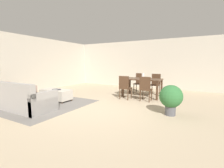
# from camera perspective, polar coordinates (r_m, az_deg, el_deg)

# --- Properties ---
(ground_plane) EXTENTS (10.80, 10.80, 0.00)m
(ground_plane) POSITION_cam_1_polar(r_m,az_deg,el_deg) (4.92, -5.57, -8.97)
(ground_plane) COLOR tan
(wall_back) EXTENTS (9.00, 0.12, 2.70)m
(wall_back) POSITION_cam_1_polar(r_m,az_deg,el_deg) (9.28, 12.17, 7.12)
(wall_back) COLOR #BCB2A0
(wall_back) RESTS_ON ground_plane
(wall_left) EXTENTS (0.12, 11.00, 2.70)m
(wall_left) POSITION_cam_1_polar(r_m,az_deg,el_deg) (8.41, -29.94, 6.25)
(wall_left) COLOR #BCB2A0
(wall_left) RESTS_ON ground_plane
(area_rug) EXTENTS (3.00, 2.80, 0.01)m
(area_rug) POSITION_cam_1_polar(r_m,az_deg,el_deg) (5.98, -24.57, -6.61)
(area_rug) COLOR slate
(area_rug) RESTS_ON ground_plane
(couch) EXTENTS (2.26, 0.88, 0.86)m
(couch) POSITION_cam_1_polar(r_m,az_deg,el_deg) (5.60, -30.65, -4.85)
(couch) COLOR gray
(couch) RESTS_ON ground_plane
(ottoman_table) EXTENTS (1.20, 0.56, 0.42)m
(ottoman_table) POSITION_cam_1_polar(r_m,az_deg,el_deg) (6.27, -19.81, -3.53)
(ottoman_table) COLOR #B7AD9E
(ottoman_table) RESTS_ON ground_plane
(dining_table) EXTENTS (1.57, 0.94, 0.76)m
(dining_table) POSITION_cam_1_polar(r_m,az_deg,el_deg) (6.68, 10.99, 1.15)
(dining_table) COLOR #422B1C
(dining_table) RESTS_ON ground_plane
(dining_chair_near_left) EXTENTS (0.41, 0.41, 0.92)m
(dining_chair_near_left) POSITION_cam_1_polar(r_m,az_deg,el_deg) (6.05, 4.71, -0.80)
(dining_chair_near_left) COLOR #422B1C
(dining_chair_near_left) RESTS_ON ground_plane
(dining_chair_near_right) EXTENTS (0.41, 0.41, 0.92)m
(dining_chair_near_right) POSITION_cam_1_polar(r_m,az_deg,el_deg) (5.83, 12.18, -1.26)
(dining_chair_near_right) COLOR #422B1C
(dining_chair_near_right) RESTS_ON ground_plane
(dining_chair_far_left) EXTENTS (0.40, 0.40, 0.92)m
(dining_chair_far_left) POSITION_cam_1_polar(r_m,az_deg,el_deg) (7.60, 9.93, 0.84)
(dining_chair_far_left) COLOR #422B1C
(dining_chair_far_left) RESTS_ON ground_plane
(dining_chair_far_right) EXTENTS (0.41, 0.41, 0.92)m
(dining_chair_far_right) POSITION_cam_1_polar(r_m,az_deg,el_deg) (7.36, 15.62, 0.45)
(dining_chair_far_right) COLOR #422B1C
(dining_chair_far_right) RESTS_ON ground_plane
(vase_centerpiece) EXTENTS (0.11, 0.11, 0.23)m
(vase_centerpiece) POSITION_cam_1_polar(r_m,az_deg,el_deg) (6.65, 11.29, 2.94)
(vase_centerpiece) COLOR silver
(vase_centerpiece) RESTS_ON dining_table
(book_on_ottoman) EXTENTS (0.28, 0.22, 0.03)m
(book_on_ottoman) POSITION_cam_1_polar(r_m,az_deg,el_deg) (6.12, -19.70, -1.92)
(book_on_ottoman) COLOR #333338
(book_on_ottoman) RESTS_ON ottoman_table
(potted_plant) EXTENTS (0.61, 0.61, 0.83)m
(potted_plant) POSITION_cam_1_polar(r_m,az_deg,el_deg) (4.48, 20.77, -4.64)
(potted_plant) COLOR #4C4C51
(potted_plant) RESTS_ON ground_plane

